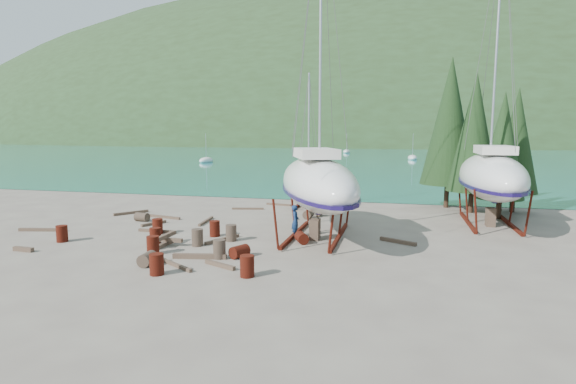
% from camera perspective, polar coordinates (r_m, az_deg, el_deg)
% --- Properties ---
extents(ground, '(600.00, 600.00, 0.00)m').
position_cam_1_polar(ground, '(24.40, -4.10, -6.17)').
color(ground, '#665B51').
rests_on(ground, ground).
extents(bay_water, '(700.00, 700.00, 0.00)m').
position_cam_1_polar(bay_water, '(337.66, 12.88, 6.30)').
color(bay_water, '#187979').
rests_on(bay_water, ground).
extents(far_hill, '(800.00, 360.00, 110.00)m').
position_cam_1_polar(far_hill, '(342.65, 12.90, 6.31)').
color(far_hill, '#24351A').
rests_on(far_hill, ground).
extents(far_house_left, '(6.60, 5.60, 5.60)m').
position_cam_1_polar(far_house_left, '(222.98, -3.56, 6.72)').
color(far_house_left, beige).
rests_on(far_house_left, ground).
extents(far_house_center, '(6.60, 5.60, 5.60)m').
position_cam_1_polar(far_house_center, '(214.31, 6.75, 6.65)').
color(far_house_center, beige).
rests_on(far_house_center, ground).
extents(far_house_right, '(6.60, 5.60, 5.60)m').
position_cam_1_polar(far_house_right, '(213.74, 20.25, 6.24)').
color(far_house_right, beige).
rests_on(far_house_right, ground).
extents(cypress_near_right, '(3.60, 3.60, 10.00)m').
position_cam_1_polar(cypress_near_right, '(34.90, 22.59, 6.97)').
color(cypress_near_right, black).
rests_on(cypress_near_right, ground).
extents(cypress_mid_right, '(3.06, 3.06, 8.50)m').
position_cam_1_polar(cypress_mid_right, '(33.19, 25.59, 5.31)').
color(cypress_mid_right, black).
rests_on(cypress_mid_right, ground).
extents(cypress_back_left, '(4.14, 4.14, 11.50)m').
position_cam_1_polar(cypress_back_left, '(36.71, 19.86, 8.45)').
color(cypress_back_left, black).
rests_on(cypress_back_left, ground).
extents(cypress_far_right, '(3.24, 3.24, 9.00)m').
position_cam_1_polar(cypress_far_right, '(36.44, 27.01, 5.81)').
color(cypress_far_right, black).
rests_on(cypress_far_right, ground).
extents(moored_boat_left, '(2.00, 5.00, 6.05)m').
position_cam_1_polar(moored_boat_left, '(90.78, -10.34, 3.95)').
color(moored_boat_left, silver).
rests_on(moored_boat_left, ground).
extents(moored_boat_mid, '(2.00, 5.00, 6.05)m').
position_cam_1_polar(moored_boat_mid, '(102.70, 15.52, 4.20)').
color(moored_boat_mid, silver).
rests_on(moored_boat_mid, ground).
extents(moored_boat_far, '(2.00, 5.00, 6.05)m').
position_cam_1_polar(moored_boat_far, '(133.53, 7.45, 5.10)').
color(moored_boat_far, silver).
rests_on(moored_boat_far, ground).
extents(large_sailboat_near, '(7.60, 12.60, 19.10)m').
position_cam_1_polar(large_sailboat_near, '(24.68, 3.73, 1.23)').
color(large_sailboat_near, silver).
rests_on(large_sailboat_near, ground).
extents(large_sailboat_far, '(3.64, 12.11, 19.09)m').
position_cam_1_polar(large_sailboat_far, '(30.91, 24.38, 1.92)').
color(large_sailboat_far, silver).
rests_on(large_sailboat_far, ground).
extents(small_sailboat_shore, '(2.17, 6.51, 10.35)m').
position_cam_1_polar(small_sailboat_shore, '(35.17, 2.50, 0.87)').
color(small_sailboat_shore, silver).
rests_on(small_sailboat_shore, ground).
extents(worker, '(0.55, 0.73, 1.81)m').
position_cam_1_polar(worker, '(24.92, 0.95, -3.74)').
color(worker, '#11274D').
rests_on(worker, ground).
extents(drum_0, '(0.58, 0.58, 0.88)m').
position_cam_1_polar(drum_0, '(26.85, -26.77, -4.75)').
color(drum_0, '#56180E').
rests_on(drum_0, ground).
extents(drum_1, '(0.64, 0.92, 0.58)m').
position_cam_1_polar(drum_1, '(20.76, -17.42, -8.12)').
color(drum_1, '#2D2823').
rests_on(drum_1, ground).
extents(drum_3, '(0.58, 0.58, 0.88)m').
position_cam_1_polar(drum_3, '(19.31, -16.34, -8.80)').
color(drum_3, '#56180E').
rests_on(drum_3, ground).
extents(drum_5, '(0.58, 0.58, 0.88)m').
position_cam_1_polar(drum_5, '(24.37, -7.23, -5.17)').
color(drum_5, '#2D2823').
rests_on(drum_5, ground).
extents(drum_6, '(0.92, 1.05, 0.58)m').
position_cam_1_polar(drum_6, '(23.72, 1.74, -5.84)').
color(drum_6, '#56180E').
rests_on(drum_6, ground).
extents(drum_7, '(0.58, 0.58, 0.88)m').
position_cam_1_polar(drum_7, '(18.37, -5.22, -9.35)').
color(drum_7, '#56180E').
rests_on(drum_7, ground).
extents(drum_8, '(0.58, 0.58, 0.88)m').
position_cam_1_polar(drum_8, '(26.92, -16.23, -4.21)').
color(drum_8, '#56180E').
rests_on(drum_8, ground).
extents(drum_10, '(0.58, 0.58, 0.88)m').
position_cam_1_polar(drum_10, '(24.41, -16.50, -5.40)').
color(drum_10, '#56180E').
rests_on(drum_10, ground).
extents(drum_11, '(0.65, 0.93, 0.58)m').
position_cam_1_polar(drum_11, '(30.55, 2.60, -2.83)').
color(drum_11, '#2D2823').
rests_on(drum_11, ground).
extents(drum_12, '(0.90, 1.04, 0.58)m').
position_cam_1_polar(drum_12, '(21.16, -6.17, -7.52)').
color(drum_12, '#56180E').
rests_on(drum_12, ground).
extents(drum_13, '(0.58, 0.58, 0.88)m').
position_cam_1_polar(drum_13, '(22.53, -16.78, -6.48)').
color(drum_13, '#56180E').
rests_on(drum_13, ground).
extents(drum_14, '(0.58, 0.58, 0.88)m').
position_cam_1_polar(drum_14, '(25.58, -9.29, -4.61)').
color(drum_14, '#56180E').
rests_on(drum_14, ground).
extents(drum_15, '(0.95, 0.69, 0.58)m').
position_cam_1_polar(drum_15, '(31.03, -18.05, -3.03)').
color(drum_15, '#2D2823').
rests_on(drum_15, ground).
extents(drum_16, '(0.58, 0.58, 0.88)m').
position_cam_1_polar(drum_16, '(23.59, -11.43, -5.68)').
color(drum_16, '#2D2823').
rests_on(drum_16, ground).
extents(drum_17, '(0.58, 0.58, 0.88)m').
position_cam_1_polar(drum_17, '(21.12, -8.70, -7.18)').
color(drum_17, '#2D2823').
rests_on(drum_17, ground).
extents(timber_0, '(2.38, 0.67, 0.14)m').
position_cam_1_polar(timber_0, '(34.21, -5.13, -2.12)').
color(timber_0, brown).
rests_on(timber_0, ground).
extents(timber_1, '(1.93, 1.14, 0.19)m').
position_cam_1_polar(timber_1, '(24.48, 13.78, -6.10)').
color(timber_1, brown).
rests_on(timber_1, ground).
extents(timber_2, '(1.62, 2.15, 0.19)m').
position_cam_1_polar(timber_2, '(34.12, -19.29, -2.50)').
color(timber_2, brown).
rests_on(timber_2, ground).
extents(timber_3, '(2.72, 1.75, 0.15)m').
position_cam_1_polar(timber_3, '(20.60, -14.55, -8.76)').
color(timber_3, brown).
rests_on(timber_3, ground).
extents(timber_4, '(0.88, 1.74, 0.17)m').
position_cam_1_polar(timber_4, '(29.69, -16.68, -3.85)').
color(timber_4, brown).
rests_on(timber_4, ground).
extents(timber_5, '(1.14, 2.28, 0.16)m').
position_cam_1_polar(timber_5, '(24.51, -8.32, -5.98)').
color(timber_5, brown).
rests_on(timber_5, ground).
extents(timber_7, '(1.68, 0.90, 0.17)m').
position_cam_1_polar(timber_7, '(19.90, -8.64, -9.14)').
color(timber_7, brown).
rests_on(timber_7, ground).
extents(timber_9, '(2.12, 0.50, 0.15)m').
position_cam_1_polar(timber_9, '(36.03, -1.19, -1.60)').
color(timber_9, brown).
rests_on(timber_9, ground).
extents(timber_11, '(0.47, 2.75, 0.15)m').
position_cam_1_polar(timber_11, '(29.73, -10.37, -3.65)').
color(timber_11, brown).
rests_on(timber_11, ground).
extents(timber_12, '(2.41, 0.24, 0.17)m').
position_cam_1_polar(timber_12, '(27.37, -16.29, -4.78)').
color(timber_12, brown).
rests_on(timber_12, ground).
extents(timber_13, '(1.14, 0.28, 0.22)m').
position_cam_1_polar(timber_13, '(25.68, -30.57, -6.28)').
color(timber_13, brown).
rests_on(timber_13, ground).
extents(timber_14, '(2.73, 0.76, 0.18)m').
position_cam_1_polar(timber_14, '(30.32, -28.77, -4.22)').
color(timber_14, brown).
rests_on(timber_14, ground).
extents(timber_16, '(2.49, 0.67, 0.23)m').
position_cam_1_polar(timber_16, '(21.31, -11.16, -8.01)').
color(timber_16, brown).
rests_on(timber_16, ground).
extents(timber_17, '(2.67, 0.77, 0.16)m').
position_cam_1_polar(timber_17, '(31.82, -15.45, -3.07)').
color(timber_17, brown).
rests_on(timber_17, ground).
extents(timber_pile_fore, '(1.80, 1.80, 0.60)m').
position_cam_1_polar(timber_pile_fore, '(24.09, -15.22, -5.87)').
color(timber_pile_fore, brown).
rests_on(timber_pile_fore, ground).
extents(timber_pile_aft, '(1.80, 1.80, 0.60)m').
position_cam_1_polar(timber_pile_aft, '(31.77, 4.11, -2.43)').
color(timber_pile_aft, brown).
rests_on(timber_pile_aft, ground).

